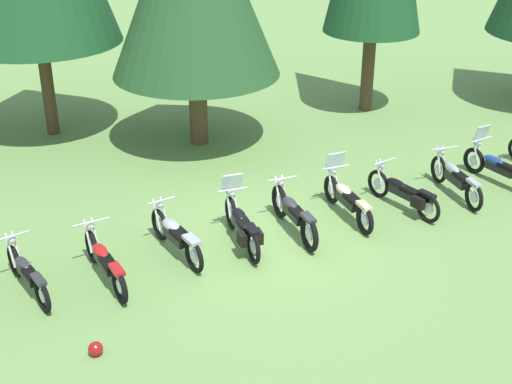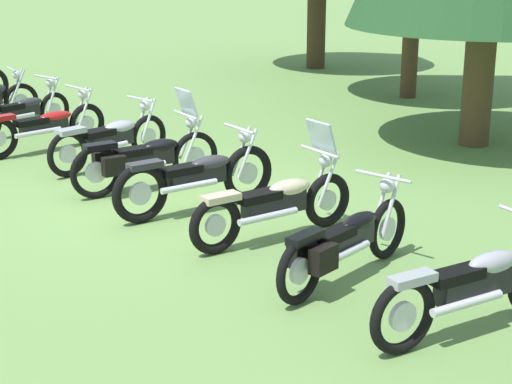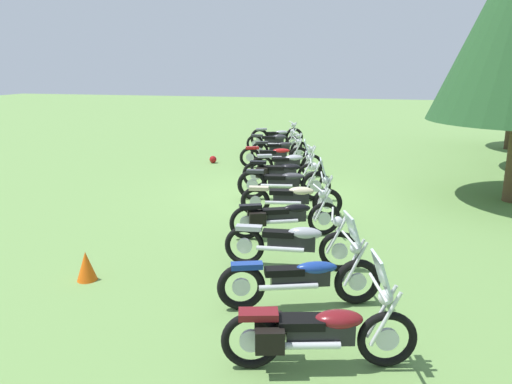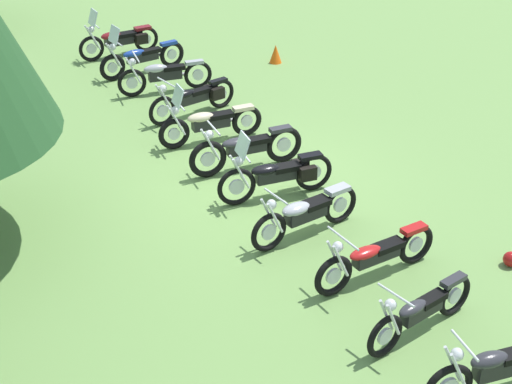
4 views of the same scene
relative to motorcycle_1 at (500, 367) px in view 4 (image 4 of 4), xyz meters
The scene contains 14 objects.
ground_plane 6.45m from the motorcycle_1, 14.27° to the left, with size 80.00×80.00×0.00m, color #6B934C.
motorcycle_1 is the anchor object (origin of this frame).
motorcycle_2 1.44m from the motorcycle_1, 19.81° to the left, with size 1.03×1.98×0.98m.
motorcycle_3 2.86m from the motorcycle_1, 12.21° to the left, with size 0.98×2.26×1.00m.
motorcycle_4 4.44m from the motorcycle_1, 17.14° to the left, with size 0.97×2.13×1.00m.
motorcycle_5 5.83m from the motorcycle_1, 13.97° to the left, with size 0.74×2.27×1.38m.
motorcycle_6 7.06m from the motorcycle_1, 14.04° to the left, with size 0.70×2.37×1.04m.
motorcycle_7 8.50m from the motorcycle_1, 14.78° to the left, with size 0.71×2.29×1.35m.
motorcycle_8 9.89m from the motorcycle_1, 13.05° to the left, with size 1.08×2.11×0.99m.
motorcycle_9 11.45m from the motorcycle_1, 13.58° to the left, with size 0.76×2.30×1.00m.
motorcycle_10 12.84m from the motorcycle_1, 13.82° to the left, with size 1.05×2.24×1.35m.
motorcycle_11 14.32m from the motorcycle_1, 13.96° to the left, with size 0.96×2.17×1.35m.
traffic_cone 12.43m from the motorcycle_1, ahead, with size 0.32×0.32×0.48m, color #EA590F.
dropped_helmet 3.09m from the motorcycle_1, 32.81° to the right, with size 0.25×0.25×0.25m, color maroon.
Camera 4 is at (-13.10, 3.36, 7.52)m, focal length 56.64 mm.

